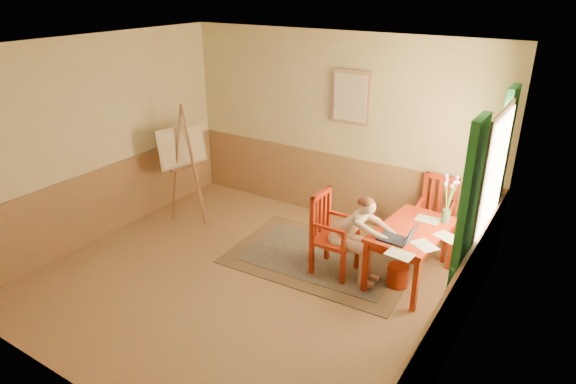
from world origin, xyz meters
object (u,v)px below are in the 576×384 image
Objects in this scene: table at (412,235)px; chair_back at (436,215)px; chair_left at (332,234)px; laptop at (399,238)px; easel at (184,151)px; figure at (355,234)px.

table is 0.92m from chair_back.
chair_left is 2.54× the size of laptop.
chair_left is at bearing -5.19° from easel.
chair_left is 0.59× the size of easel.
figure is 0.60m from laptop.
chair_left is at bearing 175.27° from laptop.
table is at bearing -90.90° from chair_back.
easel reaches higher than laptop.
table is at bearing 1.29° from easel.
figure is 2.71× the size of laptop.
easel is (-3.58, -0.08, 0.43)m from table.
laptop is (0.89, -0.07, 0.24)m from chair_left.
table is 0.42m from laptop.
chair_left is at bearing -160.53° from table.
figure is at bearing -1.21° from chair_left.
chair_left is 0.94× the size of figure.
chair_back is 1.33m from laptop.
table is 1.11× the size of figure.
chair_left is (-0.91, -0.32, -0.10)m from table.
figure is (-0.60, -0.33, -0.01)m from table.
table is 0.69m from figure.
table is 0.97m from chair_left.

